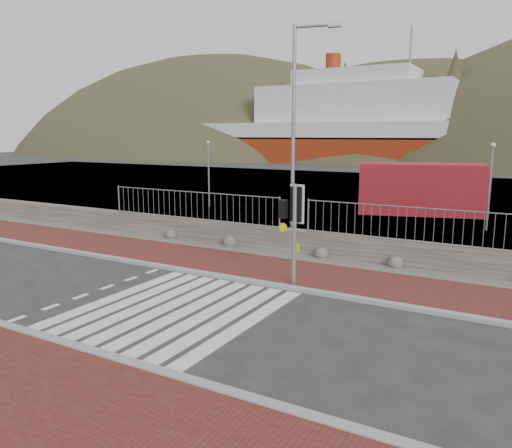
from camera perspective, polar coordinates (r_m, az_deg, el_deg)
The scene contains 14 objects.
ground at distance 13.38m, azimuth -9.15°, elevation -9.61°, with size 220.00×220.00×0.00m, color #28282B.
sidewalk_far at distance 16.94m, azimuth 0.41°, elevation -5.08°, with size 40.00×3.00×0.08m, color brown.
kerb_near at distance 11.36m, azimuth -18.90°, elevation -13.49°, with size 40.00×0.25×0.12m, color gray.
kerb_far at distance 15.69m, azimuth -2.27°, elevation -6.30°, with size 40.00×0.25×0.12m, color gray.
zebra_crossing at distance 13.38m, azimuth -9.15°, elevation -9.59°, with size 4.62×5.60×0.01m.
gravel_strip at distance 18.66m, azimuth 3.41°, elevation -3.68°, with size 40.00×1.50×0.06m, color #59544C.
stone_wall at distance 19.27m, azimuth 4.48°, elevation -1.97°, with size 40.00×0.60×0.90m, color #4B463E.
railing at distance 18.89m, azimuth 4.34°, elevation 2.01°, with size 18.07×0.07×1.22m.
quay at distance 38.76m, azimuth 17.53°, elevation 3.08°, with size 120.00×40.00×0.50m, color #4C4C4F.
water at distance 73.24m, azimuth 23.39°, elevation 5.88°, with size 220.00×50.00×0.05m, color #3F4C54.
ferry at distance 84.24m, azimuth 6.90°, elevation 10.75°, with size 50.00×16.00×20.00m.
traffic_signal_far at distance 14.72m, azimuth 4.29°, elevation 1.29°, with size 0.73×0.27×3.08m.
streetlight at distance 19.74m, azimuth 4.72°, elevation 11.10°, with size 1.80×0.53×8.57m.
shipping_container at distance 30.21m, azimuth 18.32°, elevation 3.87°, with size 6.87×2.86×2.86m, color maroon.
Camera 1 is at (7.95, -9.77, 4.52)m, focal length 35.00 mm.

